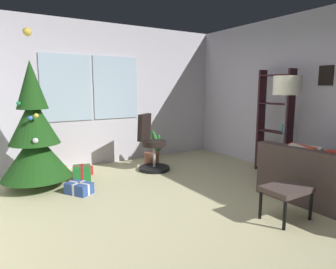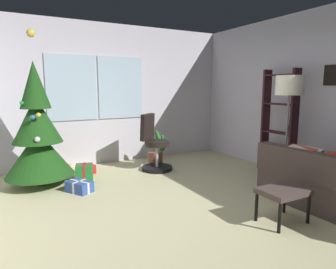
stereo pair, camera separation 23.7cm
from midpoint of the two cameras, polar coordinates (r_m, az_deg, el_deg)
ground_plane at (r=3.67m, az=8.19°, el=-16.07°), size 4.74×5.98×0.10m
wall_back_with_windows at (r=6.02m, az=-9.35°, el=7.64°), size 4.74×0.12×2.71m
wall_right_with_frames at (r=5.16m, az=30.76°, el=6.19°), size 0.12×5.98×2.71m
footstool at (r=3.63m, az=23.08°, el=-10.40°), size 0.52×0.38×0.39m
holiday_tree at (r=4.84m, az=-22.49°, el=-0.17°), size 1.00×1.00×2.33m
gift_box_red at (r=5.40m, az=-14.25°, el=-6.50°), size 0.31×0.34×0.16m
gift_box_green at (r=5.07m, az=-14.50°, el=-6.98°), size 0.32×0.31×0.25m
gift_box_gold at (r=5.41m, az=-19.17°, el=-6.58°), size 0.44×0.43×0.18m
gift_box_blue at (r=4.50m, az=-15.22°, el=-9.66°), size 0.38×0.43×0.17m
office_chair at (r=5.40m, az=-1.41°, el=-2.58°), size 0.58×0.59×1.03m
bookshelf at (r=5.45m, az=21.66°, el=0.81°), size 0.18×0.64×1.80m
floor_lamp at (r=4.72m, az=23.68°, el=7.51°), size 0.40×0.40×1.67m
potted_plant at (r=5.84m, az=-0.88°, el=-3.49°), size 0.40×0.29×0.70m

